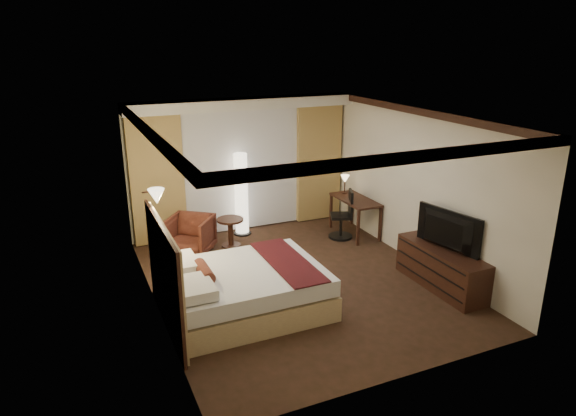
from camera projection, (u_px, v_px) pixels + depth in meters
name	position (u px, v px, depth m)	size (l,w,h in m)	color
floor	(298.00, 282.00, 8.39)	(4.50, 5.50, 0.01)	black
ceiling	(299.00, 116.00, 7.53)	(4.50, 5.50, 0.01)	white
back_wall	(241.00, 165.00, 10.34)	(4.50, 0.02, 2.70)	white
left_wall	(151.00, 224.00, 7.09)	(0.02, 5.50, 2.70)	white
right_wall	(417.00, 187.00, 8.83)	(0.02, 5.50, 2.70)	white
crown_molding	(299.00, 120.00, 7.55)	(4.50, 5.50, 0.12)	black
soffit	(243.00, 104.00, 9.73)	(4.50, 0.50, 0.20)	white
curtain_sheer	(242.00, 171.00, 10.30)	(2.48, 0.04, 2.45)	silver
curtain_left_drape	(157.00, 181.00, 9.60)	(1.00, 0.14, 2.45)	tan
curtain_right_drape	(319.00, 163.00, 10.91)	(1.00, 0.14, 2.45)	tan
wall_sconce	(157.00, 196.00, 7.39)	(0.24, 0.24, 0.24)	white
bed	(245.00, 289.00, 7.43)	(2.23, 1.74, 0.65)	white
headboard	(165.00, 277.00, 6.87)	(0.12, 2.04, 1.50)	tan
armchair	(190.00, 233.00, 9.37)	(0.76, 0.71, 0.78)	#4C2016
side_table	(231.00, 232.00, 9.73)	(0.50, 0.50, 0.55)	black
floor_lamp	(241.00, 194.00, 10.18)	(0.35, 0.35, 1.68)	white
desk	(355.00, 217.00, 10.30)	(0.55, 1.18, 0.75)	black
desk_lamp	(345.00, 185.00, 10.51)	(0.18, 0.18, 0.34)	#FFD899
office_chair	(341.00, 214.00, 10.09)	(0.47, 0.47, 0.98)	black
dresser	(441.00, 268.00, 8.12)	(0.50, 1.68, 0.65)	black
television	(444.00, 229.00, 7.90)	(1.17, 0.67, 0.15)	black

